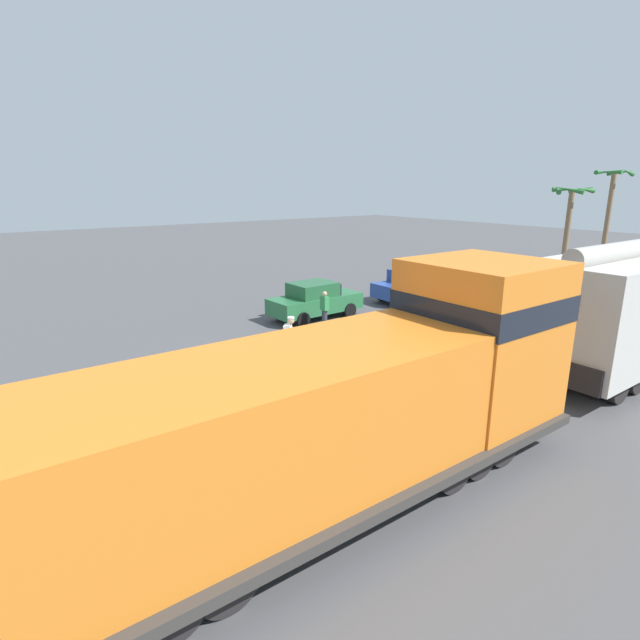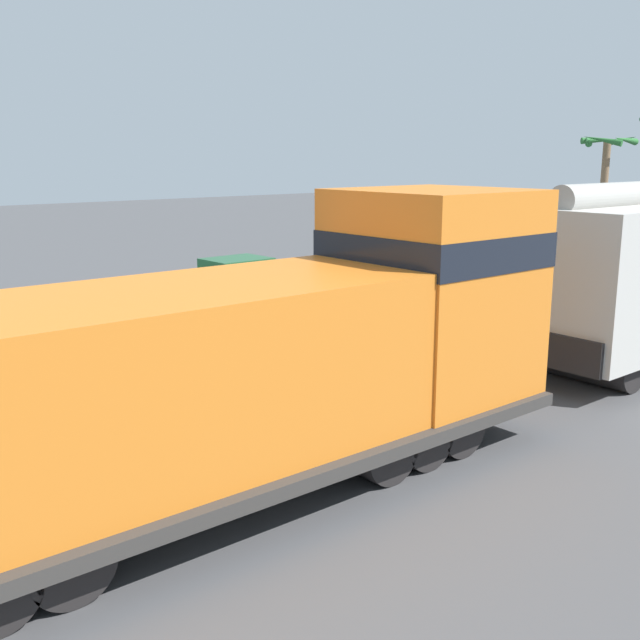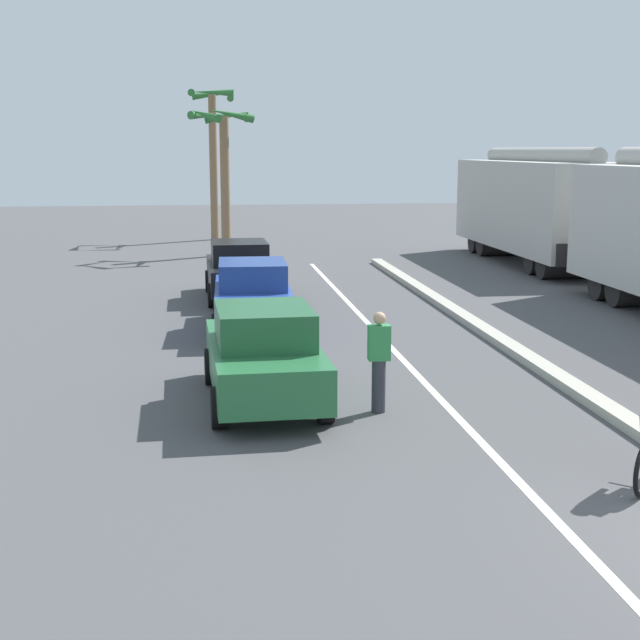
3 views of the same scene
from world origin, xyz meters
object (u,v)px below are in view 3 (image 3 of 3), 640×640
object	(u,v)px
parked_car_green	(263,354)
palm_tree_near	(213,134)
parked_car_blue	(252,296)
pedestrian_by_cars	(379,360)
parked_car_black	(239,270)
hopper_car_middle	(536,207)
palm_tree_far	(224,146)

from	to	relation	value
parked_car_green	palm_tree_near	size ratio (longest dim) A/B	0.62
parked_car_blue	pedestrian_by_cars	bearing A→B (deg)	-76.54
parked_car_black	pedestrian_by_cars	world-z (taller)	same
parked_car_black	pedestrian_by_cars	bearing A→B (deg)	-81.24
hopper_car_middle	palm_tree_far	size ratio (longest dim) A/B	1.85
hopper_car_middle	parked_car_blue	xyz separation A→B (m)	(-10.84, -10.81, -1.26)
parked_car_blue	parked_car_black	size ratio (longest dim) A/B	1.00
parked_car_blue	palm_tree_near	xyz separation A→B (m)	(-0.57, 21.39, 4.00)
parked_car_black	palm_tree_far	size ratio (longest dim) A/B	0.74
parked_car_green	parked_car_blue	bearing A→B (deg)	88.60
parked_car_green	pedestrian_by_cars	bearing A→B (deg)	-24.16
parked_car_black	palm_tree_near	distance (m)	17.35
parked_car_green	hopper_car_middle	bearing A→B (deg)	56.82
palm_tree_near	pedestrian_by_cars	distance (m)	28.52
hopper_car_middle	palm_tree_far	world-z (taller)	palm_tree_far
hopper_car_middle	parked_car_blue	distance (m)	15.36
parked_car_blue	palm_tree_near	size ratio (longest dim) A/B	0.62
palm_tree_near	pedestrian_by_cars	xyz separation A→B (m)	(2.20, -28.16, -3.97)
parked_car_blue	parked_car_green	bearing A→B (deg)	-91.40
hopper_car_middle	palm_tree_near	distance (m)	15.80
palm_tree_far	parked_car_blue	bearing A→B (deg)	-89.11
pedestrian_by_cars	parked_car_black	bearing A→B (deg)	98.76
parked_car_green	palm_tree_far	xyz separation A→B (m)	(-0.09, 21.00, 3.42)
parked_car_blue	palm_tree_far	distance (m)	15.40
parked_car_green	parked_car_black	bearing A→B (deg)	89.85
hopper_car_middle	parked_car_blue	world-z (taller)	hopper_car_middle
parked_car_green	pedestrian_by_cars	size ratio (longest dim) A/B	2.63
parked_car_green	palm_tree_near	bearing A→B (deg)	90.90
palm_tree_near	palm_tree_far	xyz separation A→B (m)	(0.34, -6.37, -0.58)
parked_car_black	hopper_car_middle	bearing A→B (deg)	29.90
parked_car_green	palm_tree_far	bearing A→B (deg)	90.24
hopper_car_middle	palm_tree_far	distance (m)	12.04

